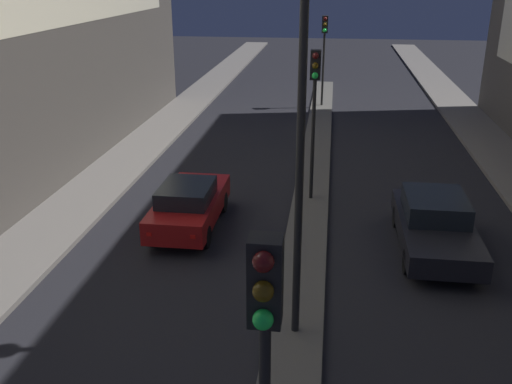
% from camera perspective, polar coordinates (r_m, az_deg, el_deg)
% --- Properties ---
extents(median_strip, '(1.19, 36.90, 0.14)m').
position_cam_1_polar(median_strip, '(22.04, 5.82, 2.22)').
color(median_strip, '#56544F').
rests_on(median_strip, ground).
extents(traffic_light_near, '(0.32, 0.42, 4.84)m').
position_cam_1_polar(traffic_light_near, '(5.81, 0.87, -16.31)').
color(traffic_light_near, black).
rests_on(traffic_light_near, median_strip).
extents(traffic_light_mid, '(0.32, 0.42, 4.84)m').
position_cam_1_polar(traffic_light_mid, '(18.09, 5.87, 9.86)').
color(traffic_light_mid, black).
rests_on(traffic_light_mid, median_strip).
extents(traffic_light_far, '(0.32, 0.42, 4.84)m').
position_cam_1_polar(traffic_light_far, '(32.16, 6.84, 14.80)').
color(traffic_light_far, black).
rests_on(traffic_light_far, median_strip).
extents(street_lamp, '(0.49, 0.49, 7.97)m').
position_cam_1_polar(street_lamp, '(10.36, 4.66, 11.16)').
color(street_lamp, black).
rests_on(street_lamp, median_strip).
extents(car_left_lane, '(1.70, 4.17, 1.46)m').
position_cam_1_polar(car_left_lane, '(17.02, -6.71, -1.25)').
color(car_left_lane, maroon).
rests_on(car_left_lane, ground).
extents(car_right_lane, '(1.91, 4.62, 1.47)m').
position_cam_1_polar(car_right_lane, '(16.38, 17.46, -3.07)').
color(car_right_lane, black).
rests_on(car_right_lane, ground).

